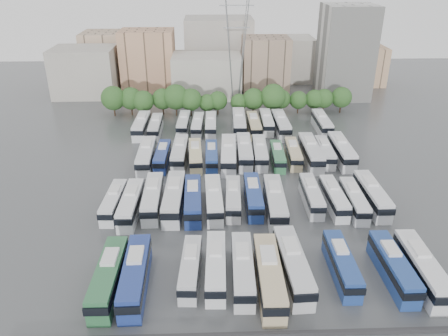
{
  "coord_description": "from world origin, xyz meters",
  "views": [
    {
      "loc": [
        -5.38,
        -68.09,
        37.89
      ],
      "look_at": [
        -2.89,
        3.55,
        3.0
      ],
      "focal_mm": 35.0,
      "sensor_mm": 36.0,
      "label": 1
    }
  ],
  "objects_px": {
    "bus_r3_s8": "(254,125)",
    "bus_r0_s8": "(293,265)",
    "bus_r2_s9": "(278,156)",
    "bus_r3_s13": "(322,123)",
    "bus_r3_s4": "(198,125)",
    "bus_r3_s5": "(211,125)",
    "bus_r0_s1": "(109,277)",
    "bus_r1_s0": "(114,202)",
    "bus_r2_s8": "(260,152)",
    "bus_r2_s13": "(342,151)",
    "bus_r1_s4": "(193,200)",
    "bus_r2_s12": "(325,152)",
    "bus_r1_s7": "(253,196)",
    "bus_r0_s12": "(393,266)",
    "bus_r1_s10": "(311,195)",
    "bus_r2_s10": "(293,153)",
    "bus_r3_s7": "(239,123)",
    "bus_r1_s13": "(372,195)",
    "bus_r2_s6": "(229,154)",
    "bus_r3_s1": "(156,127)",
    "bus_r3_s10": "(281,124)",
    "bus_r0_s7": "(269,276)",
    "bus_r2_s2": "(162,156)",
    "bus_r2_s5": "(212,156)",
    "bus_r1_s2": "(153,197)",
    "bus_r3_s9": "(267,122)",
    "bus_r0_s5": "(216,266)",
    "bus_r3_s0": "(141,125)",
    "bus_r1_s5": "(214,199)",
    "bus_r2_s4": "(195,155)",
    "bus_r1_s12": "(354,200)",
    "bus_r0_s6": "(243,269)",
    "bus_r1_s3": "(174,198)",
    "bus_r1_s8": "(275,201)",
    "bus_r1_s1": "(131,204)",
    "bus_r1_s6": "(233,198)",
    "bus_r0_s10": "(342,264)",
    "bus_r0_s4": "(191,268)",
    "bus_r2_s11": "(311,152)",
    "bus_r0_s13": "(422,268)",
    "bus_r3_s3": "(184,123)",
    "bus_r1_s11": "(334,197)",
    "bus_r0_s2": "(135,275)"
  },
  "relations": [
    {
      "from": "bus_r1_s2",
      "to": "bus_r2_s5",
      "type": "xyz_separation_m",
      "value": [
        9.88,
        16.89,
        -0.25
      ]
    },
    {
      "from": "bus_r0_s5",
      "to": "bus_r3_s0",
      "type": "distance_m",
      "value": 54.89
    },
    {
      "from": "bus_r1_s6",
      "to": "bus_r0_s10",
      "type": "bearing_deg",
      "value": -50.69
    },
    {
      "from": "bus_r2_s6",
      "to": "bus_r3_s7",
      "type": "relative_size",
      "value": 1.01
    },
    {
      "from": "bus_r0_s5",
      "to": "bus_r0_s6",
      "type": "distance_m",
      "value": 3.5
    },
    {
      "from": "bus_r2_s8",
      "to": "bus_r3_s9",
      "type": "xyz_separation_m",
      "value": [
        3.6,
        18.14,
        -0.05
      ]
    },
    {
      "from": "bus_r1_s4",
      "to": "bus_r2_s12",
      "type": "height_order",
      "value": "bus_r1_s4"
    },
    {
      "from": "bus_r0_s7",
      "to": "bus_r0_s8",
      "type": "relative_size",
      "value": 1.01
    },
    {
      "from": "bus_r2_s12",
      "to": "bus_r3_s9",
      "type": "distance_m",
      "value": 20.68
    },
    {
      "from": "bus_r3_s5",
      "to": "bus_r2_s13",
      "type": "bearing_deg",
      "value": -31.55
    },
    {
      "from": "bus_r1_s11",
      "to": "bus_r3_s1",
      "type": "distance_m",
      "value": 47.94
    },
    {
      "from": "bus_r0_s4",
      "to": "bus_r2_s8",
      "type": "height_order",
      "value": "bus_r2_s8"
    },
    {
      "from": "bus_r0_s1",
      "to": "bus_r0_s7",
      "type": "distance_m",
      "value": 19.95
    },
    {
      "from": "bus_r0_s1",
      "to": "bus_r1_s12",
      "type": "bearing_deg",
      "value": 27.18
    },
    {
      "from": "bus_r0_s10",
      "to": "bus_r2_s10",
      "type": "relative_size",
      "value": 1.03
    },
    {
      "from": "bus_r3_s8",
      "to": "bus_r0_s8",
      "type": "bearing_deg",
      "value": -90.35
    },
    {
      "from": "bus_r1_s13",
      "to": "bus_r2_s10",
      "type": "relative_size",
      "value": 1.12
    },
    {
      "from": "bus_r2_s10",
      "to": "bus_r3_s7",
      "type": "relative_size",
      "value": 0.83
    },
    {
      "from": "bus_r0_s1",
      "to": "bus_r1_s0",
      "type": "height_order",
      "value": "bus_r0_s1"
    },
    {
      "from": "bus_r1_s6",
      "to": "bus_r2_s5",
      "type": "height_order",
      "value": "bus_r1_s6"
    },
    {
      "from": "bus_r3_s4",
      "to": "bus_r3_s5",
      "type": "bearing_deg",
      "value": 2.28
    },
    {
      "from": "bus_r0_s6",
      "to": "bus_r2_s2",
      "type": "height_order",
      "value": "bus_r0_s6"
    },
    {
      "from": "bus_r2_s8",
      "to": "bus_r2_s13",
      "type": "xyz_separation_m",
      "value": [
        16.73,
        -0.28,
        0.19
      ]
    },
    {
      "from": "bus_r1_s5",
      "to": "bus_r2_s11",
      "type": "height_order",
      "value": "bus_r2_s11"
    },
    {
      "from": "bus_r1_s10",
      "to": "bus_r3_s5",
      "type": "height_order",
      "value": "bus_r3_s5"
    },
    {
      "from": "bus_r2_s11",
      "to": "bus_r0_s5",
      "type": "bearing_deg",
      "value": -119.01
    },
    {
      "from": "bus_r1_s5",
      "to": "bus_r2_s4",
      "type": "distance_m",
      "value": 18.15
    },
    {
      "from": "bus_r3_s0",
      "to": "bus_r3_s8",
      "type": "distance_m",
      "value": 26.56
    },
    {
      "from": "bus_r1_s11",
      "to": "bus_r2_s10",
      "type": "xyz_separation_m",
      "value": [
        -3.53,
        18.32,
        -0.03
      ]
    },
    {
      "from": "bus_r3_s1",
      "to": "bus_r3_s10",
      "type": "xyz_separation_m",
      "value": [
        29.6,
        -0.22,
        0.26
      ]
    },
    {
      "from": "bus_r0_s2",
      "to": "bus_r1_s4",
      "type": "bearing_deg",
      "value": 69.23
    },
    {
      "from": "bus_r1_s13",
      "to": "bus_r2_s6",
      "type": "height_order",
      "value": "bus_r2_s6"
    },
    {
      "from": "bus_r1_s11",
      "to": "bus_r2_s2",
      "type": "relative_size",
      "value": 1.01
    },
    {
      "from": "bus_r2_s12",
      "to": "bus_r3_s9",
      "type": "xyz_separation_m",
      "value": [
        -9.75,
        18.24,
        0.08
      ]
    },
    {
      "from": "bus_r2_s5",
      "to": "bus_r3_s3",
      "type": "distance_m",
      "value": 20.07
    },
    {
      "from": "bus_r1_s3",
      "to": "bus_r1_s8",
      "type": "relative_size",
      "value": 1.01
    },
    {
      "from": "bus_r1_s7",
      "to": "bus_r2_s13",
      "type": "xyz_separation_m",
      "value": [
        19.79,
        17.62,
        0.24
      ]
    },
    {
      "from": "bus_r1_s1",
      "to": "bus_r1_s13",
      "type": "xyz_separation_m",
      "value": [
        39.86,
        1.48,
        0.07
      ]
    },
    {
      "from": "bus_r2_s9",
      "to": "bus_r3_s13",
      "type": "xyz_separation_m",
      "value": [
        13.23,
        17.83,
        0.29
      ]
    },
    {
      "from": "bus_r0_s13",
      "to": "bus_r3_s9",
      "type": "bearing_deg",
      "value": 104.29
    },
    {
      "from": "bus_r0_s5",
      "to": "bus_r3_s7",
      "type": "bearing_deg",
      "value": 84.6
    },
    {
      "from": "bus_r3_s1",
      "to": "bus_r3_s4",
      "type": "distance_m",
      "value": 9.93
    },
    {
      "from": "bus_r0_s4",
      "to": "bus_r0_s8",
      "type": "bearing_deg",
      "value": 1.2
    },
    {
      "from": "bus_r3_s7",
      "to": "bus_r0_s4",
      "type": "bearing_deg",
      "value": -98.63
    },
    {
      "from": "bus_r1_s7",
      "to": "bus_r0_s12",
      "type": "bearing_deg",
      "value": -48.71
    },
    {
      "from": "bus_r1_s4",
      "to": "bus_r2_s6",
      "type": "height_order",
      "value": "bus_r2_s6"
    },
    {
      "from": "bus_r2_s5",
      "to": "bus_r1_s1",
      "type": "bearing_deg",
      "value": -124.99
    },
    {
      "from": "bus_r2_s5",
      "to": "bus_r1_s2",
      "type": "bearing_deg",
      "value": -120.19
    },
    {
      "from": "bus_r0_s1",
      "to": "bus_r2_s2",
      "type": "relative_size",
      "value": 1.15
    },
    {
      "from": "bus_r1_s12",
      "to": "bus_r3_s3",
      "type": "bearing_deg",
      "value": 130.31
    }
  ]
}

